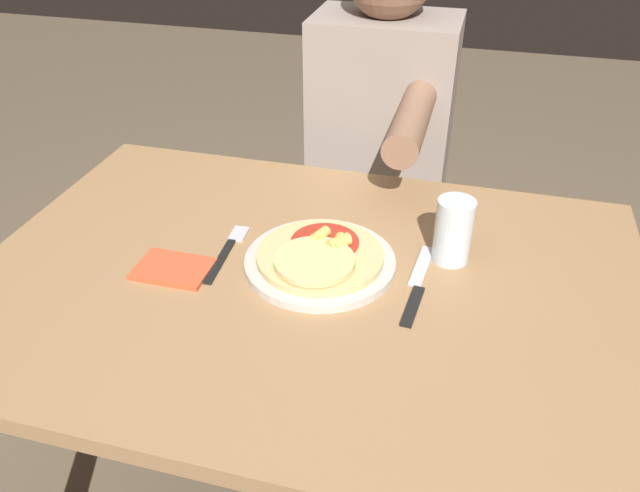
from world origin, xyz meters
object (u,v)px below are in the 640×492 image
at_px(fork, 228,249).
at_px(knife, 417,285).
at_px(dining_table, 306,332).
at_px(drinking_glass, 453,231).
at_px(person_diner, 380,146).
at_px(plate, 320,262).
at_px(pizza, 320,255).

relative_size(fork, knife, 0.80).
xyz_separation_m(dining_table, drinking_glass, (0.23, 0.11, 0.18)).
bearing_deg(person_diner, dining_table, -91.16).
relative_size(plate, knife, 1.16).
height_order(fork, knife, same).
bearing_deg(fork, person_diner, 74.56).
relative_size(dining_table, plate, 4.33).
height_order(plate, fork, plate).
relative_size(pizza, drinking_glass, 1.89).
relative_size(dining_table, pizza, 5.16).
bearing_deg(person_diner, drinking_glass, -67.80).
distance_m(fork, person_diner, 0.63).
height_order(fork, drinking_glass, drinking_glass).
bearing_deg(dining_table, person_diner, 88.84).
xyz_separation_m(pizza, knife, (0.17, -0.01, -0.02)).
height_order(pizza, drinking_glass, drinking_glass).
distance_m(knife, person_diner, 0.64).
distance_m(knife, drinking_glass, 0.12).
bearing_deg(person_diner, pizza, -89.62).
bearing_deg(plate, dining_table, -113.48).
xyz_separation_m(fork, knife, (0.34, -0.02, 0.00)).
xyz_separation_m(dining_table, knife, (0.18, 0.02, 0.13)).
height_order(knife, person_diner, person_diner).
bearing_deg(person_diner, fork, -105.44).
xyz_separation_m(dining_table, person_diner, (0.01, 0.64, 0.07)).
bearing_deg(fork, plate, -0.79).
xyz_separation_m(fork, drinking_glass, (0.38, 0.08, 0.05)).
relative_size(pizza, fork, 1.23).
relative_size(dining_table, person_diner, 0.92).
relative_size(dining_table, knife, 5.04).
relative_size(dining_table, drinking_glass, 9.72).
height_order(pizza, fork, pizza).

